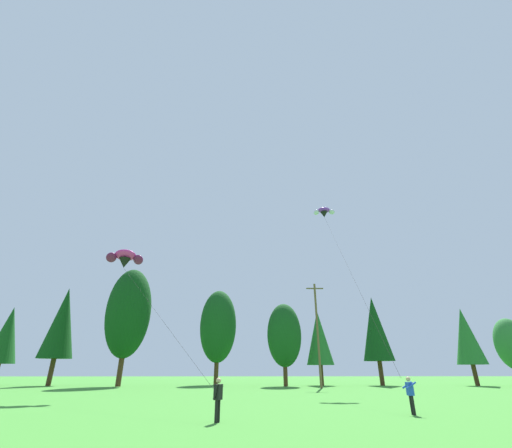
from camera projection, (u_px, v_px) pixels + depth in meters
treeline_tree_a at (7, 335)px, 49.37m from camera, size 3.95×3.95×10.69m
treeline_tree_b at (62, 322)px, 48.01m from camera, size 4.48×4.48×13.09m
treeline_tree_c at (129, 312)px, 46.98m from camera, size 5.96×5.96×15.42m
treeline_tree_d at (218, 326)px, 50.97m from camera, size 5.41×5.41×13.37m
treeline_tree_e at (284, 335)px, 46.49m from camera, size 4.66×4.66×10.61m
treeline_tree_f at (319, 337)px, 48.46m from camera, size 3.80×3.80×9.99m
treeline_tree_g at (375, 328)px, 48.89m from camera, size 4.24×4.24×11.98m
treeline_tree_h at (466, 336)px, 47.45m from camera, size 3.83×3.83×10.16m
treeline_tree_i at (511, 344)px, 48.19m from camera, size 4.21×4.21×8.92m
utility_pole at (318, 331)px, 41.76m from camera, size 2.20×0.26×12.31m
kite_flyer_near at (218, 396)px, 14.27m from camera, size 0.41×0.60×1.69m
kite_flyer_mid at (410, 392)px, 16.66m from camera, size 0.53×0.57×1.69m
parafoil_kite_high_magenta at (125, 259)px, 31.58m from camera, size 11.91×15.44×11.30m
parafoil_kite_mid_purple at (324, 212)px, 42.13m from camera, size 3.04×20.02×19.18m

